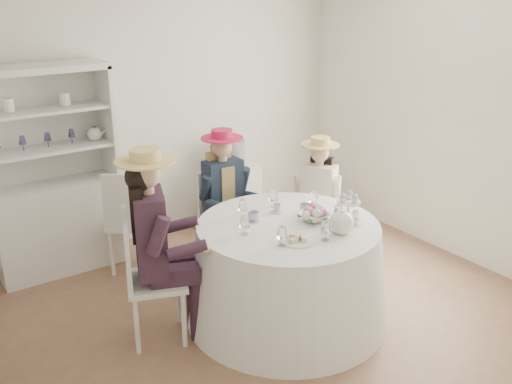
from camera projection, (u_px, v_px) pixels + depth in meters
ground at (263, 310)px, 4.89m from camera, size 4.50×4.50×0.00m
wall_back at (154, 113)px, 5.97m from camera, size 4.50×0.00×4.50m
wall_front at (491, 255)px, 2.88m from camera, size 4.50×0.00×4.50m
wall_right at (449, 122)px, 5.62m from camera, size 0.00×4.50×4.50m
tea_table at (287, 271)px, 4.67m from camera, size 1.66×1.66×0.84m
hutch at (55, 201)px, 5.40m from camera, size 1.32×0.85×1.97m
side_table at (233, 195)px, 6.48m from camera, size 0.47×0.47×0.73m
hatbox at (232, 152)px, 6.31m from camera, size 0.28×0.28×0.28m
guest_left at (154, 236)px, 4.23m from camera, size 0.64×0.58×1.55m
guest_mid at (224, 192)px, 5.39m from camera, size 0.50×0.52×1.38m
guest_right at (317, 194)px, 5.50m from camera, size 0.55×0.50×1.28m
spare_chair at (130, 219)px, 5.37m from camera, size 0.59×0.59×1.03m
teacup_a at (254, 217)px, 4.56m from camera, size 0.11×0.11×0.07m
teacup_b at (277, 209)px, 4.74m from camera, size 0.09×0.09×0.07m
teacup_c at (305, 209)px, 4.73m from camera, size 0.11×0.11×0.07m
flower_bowl at (314, 217)px, 4.57m from camera, size 0.25×0.25×0.06m
flower_arrangement at (314, 212)px, 4.53m from camera, size 0.19×0.18×0.07m
table_teapot at (342, 223)px, 4.34m from camera, size 0.26×0.19×0.20m
sandwich_plate at (297, 239)px, 4.22m from camera, size 0.26×0.26×0.06m
cupcake_stand at (348, 212)px, 4.54m from camera, size 0.26×0.26×0.24m
stemware_set at (288, 215)px, 4.49m from camera, size 0.84×0.84×0.15m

